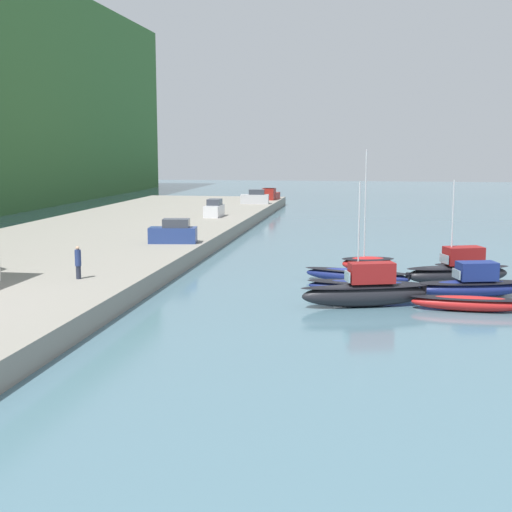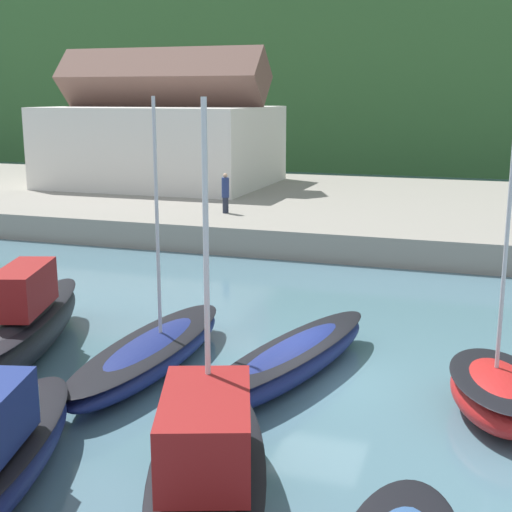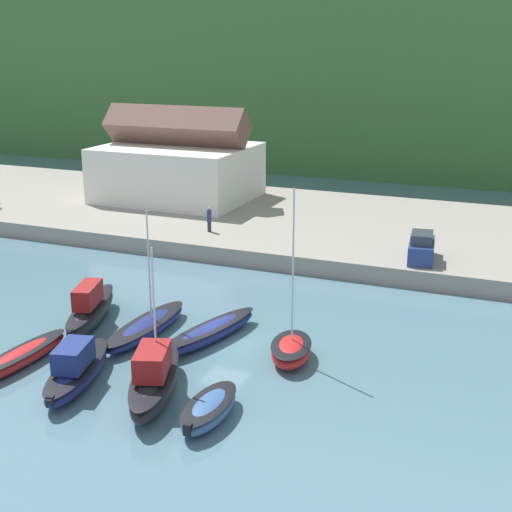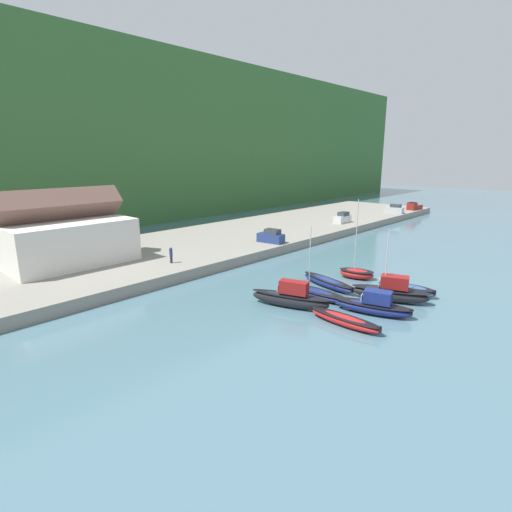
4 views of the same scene
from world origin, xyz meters
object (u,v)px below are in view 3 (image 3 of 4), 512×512
at_px(moored_boat_2, 210,332).
at_px(parked_car_0, 421,248).
at_px(moored_boat_4, 20,357).
at_px(person_on_quay, 209,219).
at_px(moored_boat_3, 291,350).
at_px(moored_boat_0, 91,310).
at_px(moored_boat_1, 146,327).
at_px(moored_boat_5, 77,369).
at_px(moored_boat_7, 209,409).
at_px(moored_boat_6, 155,378).

bearing_deg(moored_boat_2, parked_car_0, 74.90).
bearing_deg(moored_boat_4, person_on_quay, 93.73).
xyz_separation_m(moored_boat_3, parked_car_0, (3.99, 17.13, 1.63)).
bearing_deg(moored_boat_0, parked_car_0, 27.40).
relative_size(moored_boat_1, moored_boat_2, 0.99).
bearing_deg(moored_boat_4, moored_boat_1, 58.41).
bearing_deg(person_on_quay, moored_boat_4, -88.53).
bearing_deg(moored_boat_5, moored_boat_7, -19.36).
height_order(moored_boat_5, parked_car_0, parked_car_0).
relative_size(moored_boat_7, parked_car_0, 1.08).
relative_size(moored_boat_4, person_on_quay, 3.33).
relative_size(moored_boat_1, parked_car_0, 1.83).
height_order(moored_boat_6, person_on_quay, moored_boat_6).
height_order(moored_boat_3, moored_boat_7, moored_boat_3).
xyz_separation_m(moored_boat_1, moored_boat_6, (4.40, -6.53, 0.49)).
bearing_deg(moored_boat_4, moored_boat_2, 42.77).
bearing_deg(moored_boat_4, moored_boat_6, 0.19).
bearing_deg(moored_boat_1, person_on_quay, 106.23).
bearing_deg(moored_boat_1, moored_boat_2, 11.66).
bearing_deg(moored_boat_1, parked_car_0, 53.95).
bearing_deg(moored_boat_5, moored_boat_2, 48.08).
distance_m(moored_boat_6, person_on_quay, 26.62).
distance_m(moored_boat_7, parked_car_0, 25.24).
height_order(moored_boat_0, moored_boat_4, moored_boat_0).
relative_size(moored_boat_4, moored_boat_6, 0.89).
bearing_deg(moored_boat_0, moored_boat_4, -109.51).
height_order(moored_boat_4, moored_boat_7, moored_boat_7).
height_order(moored_boat_5, person_on_quay, person_on_quay).
distance_m(moored_boat_0, moored_boat_6, 10.60).
bearing_deg(moored_boat_2, moored_boat_1, -155.55).
relative_size(moored_boat_3, moored_boat_6, 1.20).
bearing_deg(moored_boat_1, moored_boat_0, -178.51).
bearing_deg(moored_boat_1, moored_boat_5, -88.17).
bearing_deg(moored_boat_2, moored_boat_6, -71.81).
xyz_separation_m(moored_boat_2, moored_boat_4, (-8.09, -6.91, -0.06)).
bearing_deg(parked_car_0, moored_boat_7, -110.12).
distance_m(moored_boat_3, parked_car_0, 17.67).
bearing_deg(person_on_quay, parked_car_0, -4.18).
height_order(parked_car_0, person_on_quay, parked_car_0).
xyz_separation_m(moored_boat_2, moored_boat_7, (3.93, -8.21, 0.00)).
xyz_separation_m(moored_boat_6, parked_car_0, (8.80, 23.62, 1.27)).
distance_m(moored_boat_7, person_on_quay, 28.91).
distance_m(moored_boat_5, person_on_quay, 25.80).
xyz_separation_m(moored_boat_1, moored_boat_2, (3.92, 0.69, 0.03)).
xyz_separation_m(moored_boat_0, moored_boat_2, (7.87, 0.68, -0.46)).
bearing_deg(moored_boat_6, moored_boat_7, -35.55).
bearing_deg(moored_boat_4, moored_boat_7, -3.91).
distance_m(moored_boat_1, person_on_quay, 19.13).
height_order(moored_boat_0, parked_car_0, parked_car_0).
distance_m(moored_boat_3, moored_boat_6, 8.08).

